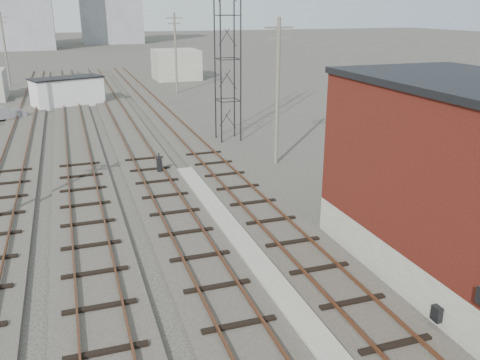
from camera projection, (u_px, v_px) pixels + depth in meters
name	position (u px, v px, depth m)	size (l,w,h in m)	color
ground	(119.00, 93.00, 59.40)	(320.00, 320.00, 0.00)	#282621
track_right	(178.00, 129.00, 41.32)	(3.20, 90.00, 0.39)	#332D28
track_mid_right	(129.00, 133.00, 40.09)	(3.20, 90.00, 0.39)	#332D28
track_mid_left	(76.00, 137.00, 38.87)	(3.20, 90.00, 0.39)	#332D28
track_left	(19.00, 141.00, 37.65)	(3.20, 90.00, 0.39)	#332D28
platform_curb	(272.00, 282.00, 18.30)	(0.90, 28.00, 0.26)	gray
lattice_tower	(227.00, 37.00, 36.26)	(1.60, 1.60, 15.00)	black
utility_pole_left_c	(5.00, 48.00, 62.99)	(1.80, 0.24, 9.00)	#595147
utility_pole_right_a	(278.00, 89.00, 31.17)	(1.80, 0.24, 9.00)	#595147
utility_pole_right_b	(176.00, 51.00, 58.04)	(1.80, 0.24, 9.00)	#595147
shed_right	(176.00, 64.00, 70.46)	(6.00, 6.00, 4.00)	gray
switch_stand	(159.00, 165.00, 30.35)	(0.29, 0.29, 1.24)	black
site_trailer	(67.00, 92.00, 51.19)	(7.53, 5.17, 2.91)	silver
car_silver	(2.00, 113.00, 45.02)	(1.35, 3.87, 1.28)	#94969B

